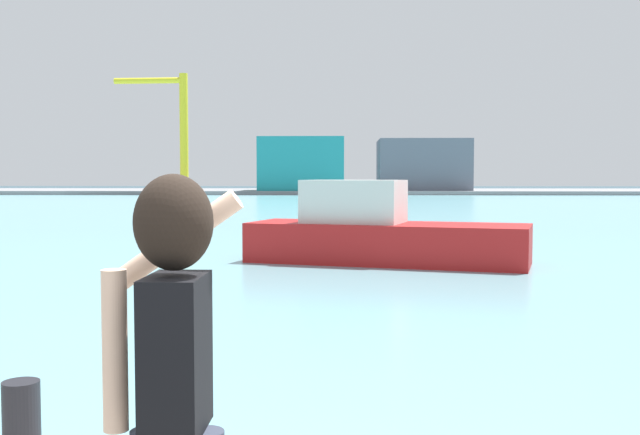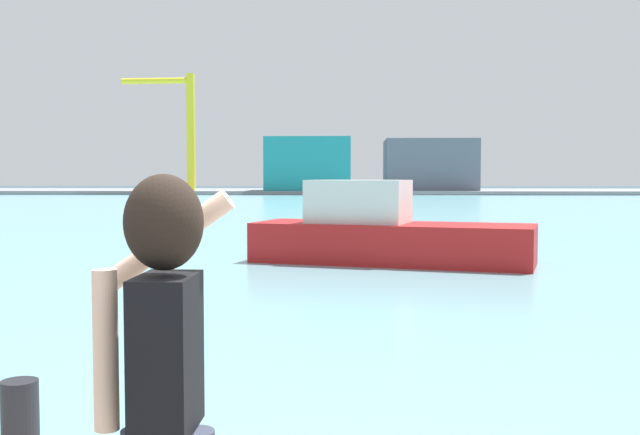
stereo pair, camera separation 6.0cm
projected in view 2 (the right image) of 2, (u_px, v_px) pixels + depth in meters
The scene contains 9 objects.
ground_plane at pixel (352, 207), 52.72m from camera, with size 220.00×220.00×0.00m, color #334751.
harbor_water at pixel (352, 206), 54.72m from camera, with size 140.00×100.00×0.02m, color #6BA8B2.
far_shore_dock at pixel (351, 191), 94.61m from camera, with size 140.00×20.00×0.46m, color gray.
person_photographer at pixel (164, 363), 2.65m from camera, with size 0.52×0.55×1.74m.
harbor_bollard at pixel (20, 416), 4.68m from camera, with size 0.23×0.23×0.45m, color black.
boat_moored at pixel (385, 234), 18.56m from camera, with size 7.24×4.05×2.07m.
warehouse_left at pixel (309, 164), 89.63m from camera, with size 10.09×8.27×6.33m, color teal.
warehouse_right at pixel (429, 165), 91.42m from camera, with size 10.86×10.26×6.15m, color slate.
port_crane at pixel (183, 120), 88.75m from camera, with size 8.94×1.36×13.90m.
Camera 2 is at (-0.03, -2.73, 2.18)m, focal length 41.75 mm.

